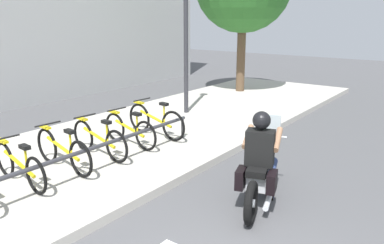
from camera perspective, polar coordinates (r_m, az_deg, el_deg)
The scene contains 9 objects.
motorcycle at distance 5.93m, azimuth 10.09°, elevation -7.32°, with size 2.00×0.90×1.20m.
rider at distance 5.73m, azimuth 10.11°, elevation -4.26°, with size 0.73×0.66×1.42m.
bicycle_2 at distance 6.60m, azimuth -24.17°, elevation -5.85°, with size 0.48×1.61×0.71m.
bicycle_3 at distance 6.97m, azimuth -18.56°, elevation -3.99°, with size 0.48×1.69×0.77m.
bicycle_4 at distance 7.42m, azimuth -13.59°, elevation -2.49°, with size 0.48×1.65×0.75m.
bicycle_5 at distance 7.93m, azimuth -9.23°, elevation -1.15°, with size 0.48×1.56×0.73m.
bicycle_6 at distance 8.47m, azimuth -5.41°, elevation 0.22°, with size 0.48×1.72×0.79m.
bike_rack at distance 6.52m, azimuth -15.79°, elevation -4.40°, with size 5.35×0.07×0.49m.
street_lamp at distance 10.35m, azimuth -0.92°, elevation 15.98°, with size 0.28×0.28×4.71m.
Camera 1 is at (-2.70, -1.81, 2.72)m, focal length 36.08 mm.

